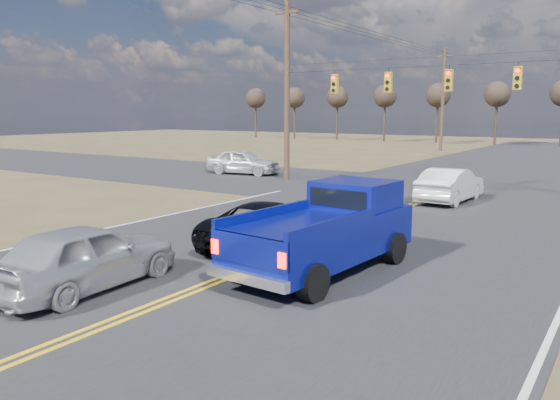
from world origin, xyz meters
The scene contains 12 objects.
ground centered at (0.00, 0.00, 0.00)m, with size 160.00×160.00×0.00m, color brown.
road_main centered at (0.00, 10.00, 0.00)m, with size 14.00×120.00×0.02m, color #28282B.
road_cross centered at (0.00, 18.00, 0.00)m, with size 120.00×12.00×0.02m, color #28282B.
signal_gantry centered at (0.50, 17.79, 5.06)m, with size 19.60×4.83×10.00m.
utility_poles centered at (0.00, 17.00, 5.23)m, with size 19.60×58.32×10.00m.
treeline centered at (0.00, 26.96, 5.70)m, with size 87.00×117.80×7.40m.
pickup_truck centered at (1.67, 3.42, 1.02)m, with size 2.58×5.75×2.11m.
silver_suv centered at (-2.07, -0.70, 0.74)m, with size 1.76×4.37×1.49m, color #ACB0B4.
black_suv centered at (-0.80, 4.62, 0.67)m, with size 2.23×4.84×1.34m, color black.
white_car_queue centered at (1.04, 15.50, 0.74)m, with size 1.56×4.49×1.48m, color white.
dgrey_car_queue centered at (-0.80, 10.66, 0.60)m, with size 1.69×4.16×1.21m, color #37373D.
cross_car_west centered at (-12.87, 18.95, 0.79)m, with size 4.61×1.85×1.57m, color silver.
Camera 1 is at (7.87, -7.93, 3.85)m, focal length 35.00 mm.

